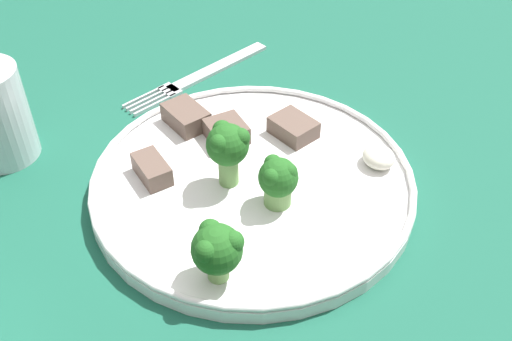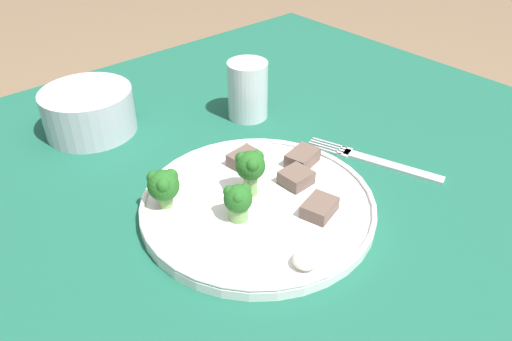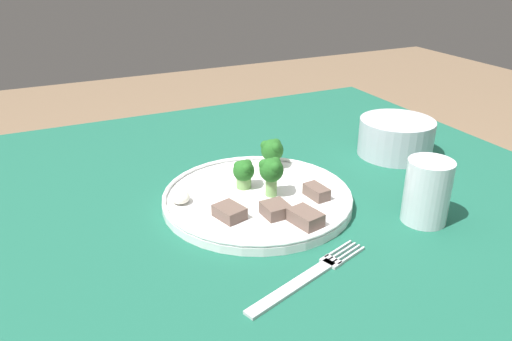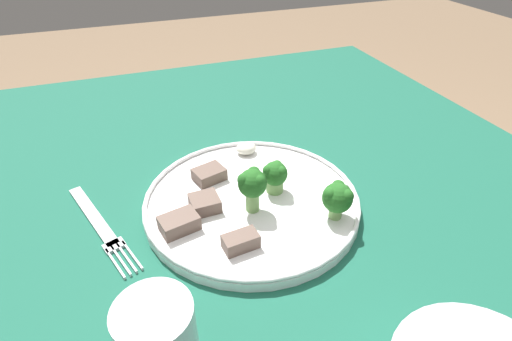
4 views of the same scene
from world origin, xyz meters
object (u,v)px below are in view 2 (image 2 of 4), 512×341
Objects in this scene: dinner_plate at (258,205)px; fork at (374,161)px; drinking_glass at (248,93)px; cream_bowl at (89,112)px.

dinner_plate is 1.49× the size of fork.
drinking_glass reaches higher than fork.
dinner_plate is at bearing -127.70° from drinking_glass.
dinner_plate is 0.24m from drinking_glass.
drinking_glass is at bearing 101.92° from fork.
cream_bowl is 0.24m from drinking_glass.
cream_bowl is (-0.25, 0.34, 0.03)m from fork.
dinner_plate is at bearing -78.60° from cream_bowl.
cream_bowl is at bearing 149.77° from drinking_glass.
drinking_glass is (0.15, 0.19, 0.03)m from dinner_plate.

